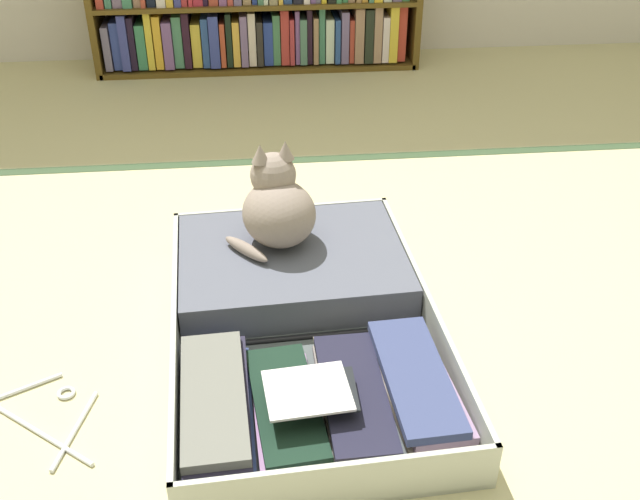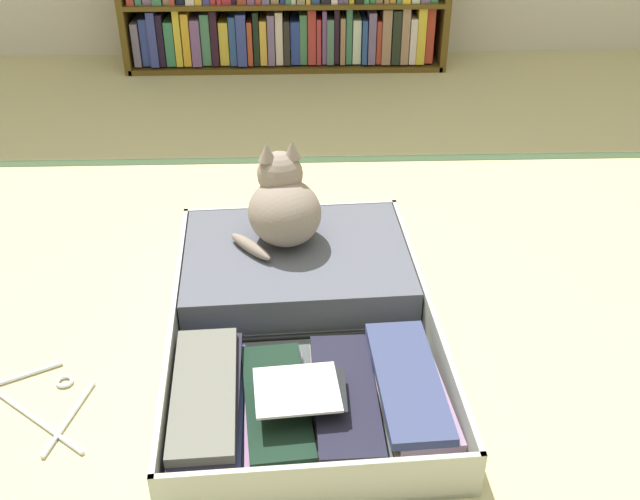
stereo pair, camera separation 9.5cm
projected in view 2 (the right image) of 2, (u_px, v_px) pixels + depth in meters
The scene contains 5 objects.
ground_plane at pixel (330, 384), 1.70m from camera, with size 10.00×10.00×0.00m, color #C9BF8A.
tatami_border at pixel (316, 159), 2.69m from camera, with size 4.80×0.05×0.00m.
open_suitcase at pixel (300, 309), 1.86m from camera, with size 0.68×1.02×0.12m.
black_cat at pixel (283, 205), 1.97m from camera, with size 0.27×0.26×0.27m.
clothes_hanger at pixel (37, 400), 1.65m from camera, with size 0.33×0.30×0.01m.
Camera 2 is at (-0.07, -1.27, 1.18)m, focal length 41.67 mm.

